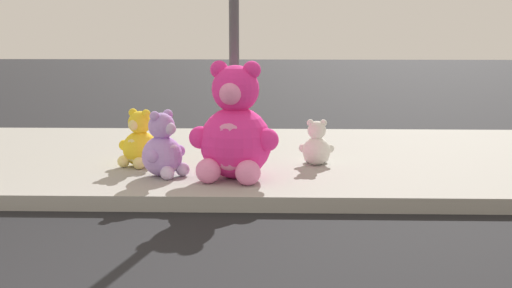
% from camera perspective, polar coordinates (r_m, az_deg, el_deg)
% --- Properties ---
extents(sidewalk, '(28.00, 4.40, 0.15)m').
position_cam_1_polar(sidewalk, '(9.24, -7.54, -1.24)').
color(sidewalk, '#9E9B93').
rests_on(sidewalk, ground_plane).
extents(sign_pole, '(0.56, 0.11, 3.20)m').
position_cam_1_polar(sign_pole, '(8.17, -1.69, 9.96)').
color(sign_pole, '#4C4C51').
rests_on(sign_pole, sidewalk).
extents(plush_pink_large, '(0.93, 0.85, 1.21)m').
position_cam_1_polar(plush_pink_large, '(7.67, -1.63, 0.90)').
color(plush_pink_large, '#F22D93').
rests_on(plush_pink_large, sidewalk).
extents(plush_lavender, '(0.50, 0.49, 0.70)m').
position_cam_1_polar(plush_lavender, '(7.88, -7.05, -0.46)').
color(plush_lavender, '#B28CD8').
rests_on(plush_lavender, sidewalk).
extents(plush_white, '(0.40, 0.35, 0.52)m').
position_cam_1_polar(plush_white, '(8.49, 4.63, -0.19)').
color(plush_white, white).
rests_on(plush_white, sidewalk).
extents(plush_yellow, '(0.45, 0.46, 0.64)m').
position_cam_1_polar(plush_yellow, '(8.47, -8.88, 0.04)').
color(plush_yellow, yellow).
rests_on(plush_yellow, sidewalk).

